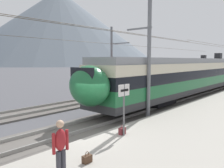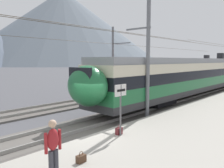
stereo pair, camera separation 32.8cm
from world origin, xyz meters
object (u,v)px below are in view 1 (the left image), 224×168
at_px(catenary_mast_far_side, 113,59).
at_px(train_near_platform, 201,73).
at_px(catenary_mast_mid, 148,51).
at_px(train_far_track, 190,69).
at_px(passenger_walking, 61,146).
at_px(handbag_near_sign, 122,131).
at_px(platform_sign, 124,98).
at_px(handbag_beside_passenger, 87,159).

bearing_deg(catenary_mast_far_side, train_near_platform, -51.64).
bearing_deg(catenary_mast_far_side, catenary_mast_mid, -127.96).
xyz_separation_m(train_far_track, passenger_walking, (-31.64, -9.51, -0.92)).
xyz_separation_m(train_near_platform, train_far_track, (10.21, 5.50, 0.00)).
bearing_deg(handbag_near_sign, catenary_mast_far_side, 42.88).
xyz_separation_m(platform_sign, handbag_beside_passenger, (-2.87, -0.77, -1.53)).
xyz_separation_m(train_far_track, catenary_mast_far_side, (-16.24, 2.12, 1.62)).
xyz_separation_m(train_near_platform, catenary_mast_far_side, (-6.03, 7.62, 1.62)).
height_order(train_near_platform, train_far_track, same).
xyz_separation_m(platform_sign, handbag_near_sign, (0.07, 0.15, -1.50)).
height_order(platform_sign, handbag_near_sign, platform_sign).
relative_size(passenger_walking, handbag_near_sign, 3.87).
bearing_deg(train_far_track, handbag_near_sign, -163.09).
bearing_deg(train_far_track, platform_sign, -162.85).
bearing_deg(train_near_platform, handbag_beside_passenger, -169.42).
distance_m(train_far_track, handbag_near_sign, 28.83).
bearing_deg(train_far_track, passenger_walking, -163.28).
relative_size(passenger_walking, handbag_beside_passenger, 4.54).
bearing_deg(handbag_beside_passenger, passenger_walking, -169.34).
xyz_separation_m(passenger_walking, handbag_near_sign, (4.11, 1.13, -0.79)).
height_order(catenary_mast_mid, platform_sign, catenary_mast_mid).
distance_m(train_near_platform, passenger_walking, 21.82).
bearing_deg(passenger_walking, handbag_near_sign, 15.44).
xyz_separation_m(train_near_platform, catenary_mast_mid, (-13.08, -1.42, 1.99)).
distance_m(train_near_platform, handbag_beside_passenger, 20.69).
height_order(train_near_platform, catenary_mast_mid, catenary_mast_mid).
bearing_deg(catenary_mast_far_side, handbag_beside_passenger, -141.31).
distance_m(handbag_beside_passenger, handbag_near_sign, 3.08).
bearing_deg(handbag_near_sign, train_near_platform, 9.41).
bearing_deg(handbag_beside_passenger, train_far_track, 16.95).
distance_m(platform_sign, passenger_walking, 4.22).
distance_m(catenary_mast_far_side, handbag_near_sign, 15.77).
bearing_deg(handbag_near_sign, passenger_walking, -164.56).
relative_size(train_near_platform, train_far_track, 0.99).
relative_size(platform_sign, handbag_near_sign, 5.19).
bearing_deg(train_near_platform, platform_sign, -170.16).
bearing_deg(handbag_near_sign, catenary_mast_mid, 18.83).
xyz_separation_m(train_near_platform, handbag_near_sign, (-17.32, -2.87, -1.71)).
relative_size(train_far_track, catenary_mast_mid, 0.77).
xyz_separation_m(handbag_beside_passenger, handbag_near_sign, (2.94, 0.92, 0.03)).
height_order(train_near_platform, handbag_beside_passenger, train_near_platform).
height_order(handbag_beside_passenger, handbag_near_sign, handbag_near_sign).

